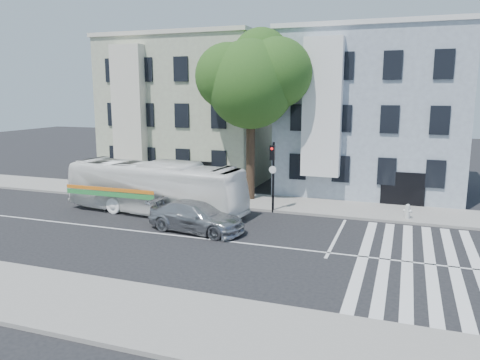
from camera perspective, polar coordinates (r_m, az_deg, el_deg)
The scene contains 11 objects.
ground at distance 23.16m, azimuth -5.47°, elevation -7.02°, with size 120.00×120.00×0.00m, color black.
sidewalk_far at distance 30.30m, azimuth 0.96°, elevation -2.59°, with size 80.00×4.00×0.15m, color gray.
sidewalk_near at distance 16.74m, azimuth -17.56°, elevation -14.33°, with size 80.00×4.00×0.15m, color gray.
building_left at distance 38.66m, azimuth -5.58°, elevation 8.34°, with size 12.00×10.00×11.00m, color #9B9E84.
building_right at distance 35.05m, azimuth 15.81°, elevation 7.77°, with size 12.00×10.00×11.00m, color gray.
street_tree at distance 30.19m, azimuth 1.58°, elevation 12.20°, with size 7.30×5.90×11.10m.
bus at distance 27.71m, azimuth -10.33°, elevation -0.90°, with size 11.09×2.60×3.09m, color white.
sedan at distance 24.04m, azimuth -5.33°, elevation -4.49°, with size 5.18×2.11×1.50m, color #A5A7AC.
hedge at distance 31.70m, azimuth -12.28°, elevation -1.46°, with size 8.50×0.84×0.70m, color #225A1D, non-canonical shape.
traffic_signal at distance 27.21m, azimuth 4.03°, elevation 1.51°, with size 0.44×0.53×4.18m.
fire_hydrant at distance 27.44m, azimuth 19.75°, elevation -3.57°, with size 0.46×0.26×0.82m.
Camera 1 is at (9.48, -19.93, 6.99)m, focal length 35.00 mm.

